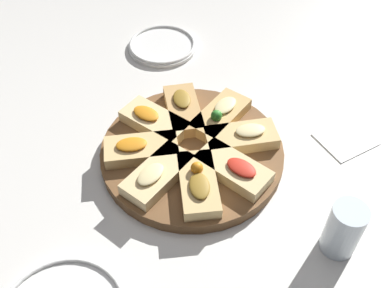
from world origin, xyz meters
name	(u,v)px	position (x,y,z in m)	size (l,w,h in m)	color
ground_plane	(192,157)	(0.00, 0.00, 0.00)	(3.00, 3.00, 0.00)	silver
serving_board	(192,153)	(0.00, 0.00, 0.01)	(0.37, 0.37, 0.03)	brown
focaccia_slice_0	(198,183)	(-0.07, -0.07, 0.04)	(0.15, 0.15, 0.05)	#DBB775
focaccia_slice_1	(234,169)	(0.00, -0.10, 0.04)	(0.07, 0.15, 0.04)	#E5C689
focaccia_slice_2	(242,137)	(0.08, -0.07, 0.04)	(0.16, 0.15, 0.04)	#DBB775
focaccia_slice_3	(220,115)	(0.10, 0.01, 0.04)	(0.15, 0.08, 0.05)	tan
focaccia_slice_4	(183,109)	(0.07, 0.08, 0.04)	(0.15, 0.16, 0.04)	tan
focaccia_slice_5	(153,122)	(-0.01, 0.10, 0.04)	(0.07, 0.15, 0.04)	#E5C689
focaccia_slice_6	(141,149)	(-0.08, 0.07, 0.04)	(0.15, 0.15, 0.04)	#DBB775
focaccia_slice_7	(159,175)	(-0.10, 0.00, 0.04)	(0.15, 0.07, 0.04)	#E5C689
plate_right	(162,45)	(0.25, 0.31, 0.01)	(0.18, 0.18, 0.02)	white
water_glass	(344,229)	(0.00, -0.33, 0.05)	(0.06, 0.06, 0.11)	silver
napkin_stack	(346,139)	(0.25, -0.22, 0.00)	(0.11, 0.10, 0.00)	white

